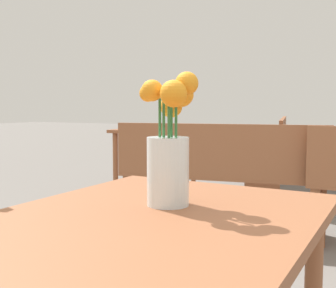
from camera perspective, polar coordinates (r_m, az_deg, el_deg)
table_front at (r=1.01m, az=-2.97°, el=-15.66°), size 0.75×0.99×0.72m
flower_vase at (r=1.08m, az=0.17°, el=-1.12°), size 0.16×0.16×0.34m
bench_middle at (r=3.22m, az=7.00°, el=-4.16°), size 1.62×0.61×0.85m
bench_far at (r=4.93m, az=14.28°, el=-0.92°), size 0.71×1.96×0.85m
table_back at (r=4.24m, az=-1.63°, el=0.28°), size 0.80×0.81×0.76m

